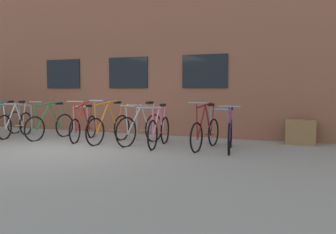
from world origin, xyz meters
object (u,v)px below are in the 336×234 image
at_px(bicycle_maroon, 205,132).
at_px(planter_box, 301,132).
at_px(bicycle_pink, 159,130).
at_px(bicycle_teal, 3,122).
at_px(bicycle_white, 16,123).
at_px(bicycle_orange, 109,127).
at_px(bicycle_green, 50,125).
at_px(bicycle_silver, 141,128).
at_px(bicycle_purple, 230,134).
at_px(bicycle_red, 84,126).

relative_size(bicycle_maroon, planter_box, 2.46).
relative_size(bicycle_pink, bicycle_teal, 0.99).
bearing_deg(bicycle_teal, bicycle_white, -10.28).
bearing_deg(bicycle_pink, bicycle_teal, 178.32).
height_order(bicycle_white, bicycle_orange, bicycle_orange).
distance_m(bicycle_green, planter_box, 6.54).
xyz_separation_m(bicycle_orange, bicycle_teal, (-3.64, 0.07, -0.01)).
xyz_separation_m(bicycle_white, bicycle_silver, (3.90, 0.13, 0.02)).
xyz_separation_m(bicycle_silver, bicycle_purple, (2.25, -0.11, -0.02)).
distance_m(bicycle_orange, bicycle_green, 1.86).
distance_m(bicycle_orange, bicycle_purple, 3.09).
height_order(bicycle_maroon, bicycle_orange, bicycle_orange).
distance_m(bicycle_purple, planter_box, 2.09).
height_order(bicycle_white, bicycle_maroon, bicycle_maroon).
height_order(bicycle_teal, planter_box, bicycle_teal).
relative_size(bicycle_red, bicycle_teal, 1.01).
distance_m(bicycle_silver, bicycle_green, 2.71).
height_order(bicycle_maroon, planter_box, bicycle_maroon).
bearing_deg(bicycle_teal, bicycle_green, -2.06).
xyz_separation_m(bicycle_maroon, bicycle_green, (-4.38, -0.01, -0.00)).
bearing_deg(bicycle_orange, bicycle_silver, 6.53).
bearing_deg(planter_box, bicycle_silver, -158.61).
distance_m(bicycle_pink, bicycle_silver, 0.59).
bearing_deg(bicycle_teal, planter_box, 10.14).
xyz_separation_m(bicycle_red, bicycle_orange, (0.85, -0.12, 0.02)).
bearing_deg(bicycle_silver, bicycle_green, -178.13).
xyz_separation_m(bicycle_white, planter_box, (7.55, 1.56, -0.08)).
bearing_deg(bicycle_red, bicycle_purple, -1.94).
bearing_deg(bicycle_white, bicycle_purple, 0.15).
height_order(bicycle_white, bicycle_purple, bicycle_white).
xyz_separation_m(bicycle_maroon, bicycle_silver, (-1.67, 0.07, 0.01)).
distance_m(bicycle_green, bicycle_teal, 1.78).
bearing_deg(bicycle_green, bicycle_purple, -0.31).
bearing_deg(bicycle_teal, bicycle_silver, 0.31).
xyz_separation_m(bicycle_red, bicycle_teal, (-2.79, -0.04, 0.02)).
bearing_deg(bicycle_pink, bicycle_green, 178.52).
bearing_deg(bicycle_purple, bicycle_red, 178.06).
bearing_deg(bicycle_green, bicycle_pink, -1.48).
bearing_deg(bicycle_green, bicycle_white, -177.95).
xyz_separation_m(bicycle_red, bicycle_green, (-1.01, -0.11, 0.01)).
bearing_deg(bicycle_red, bicycle_maroon, -1.57).
xyz_separation_m(bicycle_white, bicycle_maroon, (5.57, 0.06, 0.00)).
relative_size(bicycle_white, bicycle_purple, 1.05).
xyz_separation_m(bicycle_pink, bicycle_green, (-3.27, 0.08, -0.00)).
bearing_deg(bicycle_red, bicycle_white, -176.11).
xyz_separation_m(bicycle_pink, bicycle_purple, (1.68, 0.06, -0.00)).
bearing_deg(bicycle_purple, bicycle_silver, 177.07).
xyz_separation_m(bicycle_red, bicycle_maroon, (3.37, -0.09, 0.01)).
relative_size(bicycle_maroon, bicycle_teal, 1.01).
xyz_separation_m(bicycle_orange, bicycle_purple, (3.09, -0.02, -0.01)).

